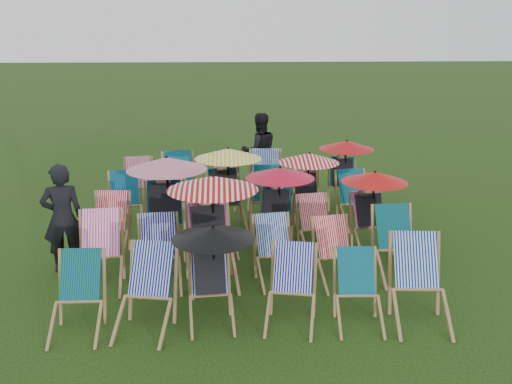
{
  "coord_description": "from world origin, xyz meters",
  "views": [
    {
      "loc": [
        -0.33,
        -8.23,
        3.36
      ],
      "look_at": [
        0.16,
        0.22,
        0.9
      ],
      "focal_mm": 40.0,
      "sensor_mm": 36.0,
      "label": 1
    }
  ],
  "objects": [
    {
      "name": "deckchair_12",
      "position": [
        -2.1,
        0.01,
        0.45
      ],
      "size": [
        0.65,
        0.87,
        0.91
      ],
      "rotation": [
        0.0,
        0.0,
        -0.06
      ],
      "color": "olive",
      "rests_on": "ground"
    },
    {
      "name": "deckchair_15",
      "position": [
        0.47,
        0.18,
        0.67
      ],
      "size": [
        1.07,
        1.15,
        1.27
      ],
      "rotation": [
        0.0,
        0.0,
        -0.2
      ],
      "color": "olive",
      "rests_on": "ground"
    },
    {
      "name": "deckchair_9",
      "position": [
        0.36,
        -1.09,
        0.43
      ],
      "size": [
        0.68,
        0.87,
        0.86
      ],
      "rotation": [
        0.0,
        0.0,
        0.15
      ],
      "color": "olive",
      "rests_on": "ground"
    },
    {
      "name": "deckchair_24",
      "position": [
        -1.95,
        2.4,
        0.46
      ],
      "size": [
        0.75,
        0.94,
        0.92
      ],
      "rotation": [
        0.0,
        0.0,
        0.18
      ],
      "color": "olive",
      "rests_on": "ground"
    },
    {
      "name": "deckchair_10",
      "position": [
        1.18,
        -1.17,
        0.42
      ],
      "size": [
        0.67,
        0.85,
        0.84
      ],
      "rotation": [
        0.0,
        0.0,
        0.15
      ],
      "color": "olive",
      "rests_on": "ground"
    },
    {
      "name": "deckchair_29",
      "position": [
        1.98,
        2.33,
        0.66
      ],
      "size": [
        1.06,
        1.12,
        1.26
      ],
      "rotation": [
        0.0,
        0.0,
        -0.15
      ],
      "color": "olive",
      "rests_on": "ground"
    },
    {
      "name": "deckchair_25",
      "position": [
        -1.18,
        2.36,
        0.51
      ],
      "size": [
        0.8,
        1.03,
        1.02
      ],
      "rotation": [
        0.0,
        0.0,
        0.14
      ],
      "color": "olive",
      "rests_on": "ground"
    },
    {
      "name": "deckchair_23",
      "position": [
        1.97,
        1.15,
        0.46
      ],
      "size": [
        0.71,
        0.91,
        0.92
      ],
      "rotation": [
        0.0,
        0.0,
        0.14
      ],
      "color": "olive",
      "rests_on": "ground"
    },
    {
      "name": "ground",
      "position": [
        0.0,
        0.0,
        0.0
      ],
      "size": [
        100.0,
        100.0,
        0.0
      ],
      "primitive_type": "plane",
      "color": "black",
      "rests_on": "ground"
    },
    {
      "name": "deckchair_22",
      "position": [
        1.12,
        1.23,
        0.66
      ],
      "size": [
        1.06,
        1.14,
        1.26
      ],
      "rotation": [
        0.0,
        0.0,
        0.16
      ],
      "color": "olive",
      "rests_on": "ground"
    },
    {
      "name": "deckchair_3",
      "position": [
        0.43,
        -2.25,
        0.44
      ],
      "size": [
        0.74,
        0.91,
        0.88
      ],
      "rotation": [
        0.0,
        0.0,
        -0.21
      ],
      "color": "olive",
      "rests_on": "ground"
    },
    {
      "name": "person_rear",
      "position": [
        0.43,
        3.6,
        0.82
      ],
      "size": [
        0.91,
        0.78,
        1.63
      ],
      "primitive_type": "imported",
      "rotation": [
        0.0,
        0.0,
        3.37
      ],
      "color": "black",
      "rests_on": "ground"
    },
    {
      "name": "deckchair_14",
      "position": [
        -0.45,
        -0.01,
        0.42
      ],
      "size": [
        0.71,
        0.87,
        0.85
      ],
      "rotation": [
        0.0,
        0.0,
        0.2
      ],
      "color": "olive",
      "rests_on": "ground"
    },
    {
      "name": "deckchair_20",
      "position": [
        -0.29,
        1.2,
        0.72
      ],
      "size": [
        1.15,
        1.24,
        1.37
      ],
      "rotation": [
        0.0,
        0.0,
        0.16
      ],
      "color": "olive",
      "rests_on": "ground"
    },
    {
      "name": "deckchair_18",
      "position": [
        -2.05,
        1.25,
        0.46
      ],
      "size": [
        0.71,
        0.92,
        0.93
      ],
      "rotation": [
        0.0,
        0.0,
        0.12
      ],
      "color": "olive",
      "rests_on": "ground"
    },
    {
      "name": "deckchair_2",
      "position": [
        -0.5,
        -2.13,
        0.61
      ],
      "size": [
        0.97,
        1.03,
        1.15
      ],
      "rotation": [
        0.0,
        0.0,
        0.08
      ],
      "color": "olive",
      "rests_on": "ground"
    },
    {
      "name": "deckchair_17",
      "position": [
        1.95,
        0.03,
        0.64
      ],
      "size": [
        1.02,
        1.09,
        1.21
      ],
      "rotation": [
        0.0,
        0.0,
        0.09
      ],
      "color": "olive",
      "rests_on": "ground"
    },
    {
      "name": "person_left",
      "position": [
        -2.6,
        -0.53,
        0.78
      ],
      "size": [
        0.64,
        0.5,
        1.57
      ],
      "primitive_type": "imported",
      "rotation": [
        0.0,
        0.0,
        3.37
      ],
      "color": "black",
      "rests_on": "ground"
    },
    {
      "name": "deckchair_26",
      "position": [
        -0.33,
        2.39,
        0.41
      ],
      "size": [
        0.65,
        0.83,
        0.83
      ],
      "rotation": [
        0.0,
        0.0,
        -0.14
      ],
      "color": "olive",
      "rests_on": "ground"
    },
    {
      "name": "deckchair_13",
      "position": [
        -1.24,
        0.15,
        0.77
      ],
      "size": [
        1.23,
        1.29,
        1.46
      ],
      "rotation": [
        0.0,
        0.0,
        0.06
      ],
      "color": "olive",
      "rests_on": "ground"
    },
    {
      "name": "deckchair_1",
      "position": [
        -1.24,
        -2.29,
        0.47
      ],
      "size": [
        0.77,
        0.96,
        0.93
      ],
      "rotation": [
        0.0,
        0.0,
        -0.2
      ],
      "color": "olive",
      "rests_on": "ground"
    },
    {
      "name": "deckchair_0",
      "position": [
        -2.01,
        -2.31,
        0.44
      ],
      "size": [
        0.58,
        0.81,
        0.87
      ],
      "rotation": [
        0.0,
        0.0,
        -0.0
      ],
      "color": "olive",
      "rests_on": "ground"
    },
    {
      "name": "deckchair_21",
      "position": [
        0.42,
        1.25,
        0.49
      ],
      "size": [
        0.71,
        0.95,
        0.98
      ],
      "rotation": [
        0.0,
        0.0,
        -0.07
      ],
      "color": "olive",
      "rests_on": "ground"
    },
    {
      "name": "deckchair_19",
      "position": [
        -1.29,
        1.27,
        0.43
      ],
      "size": [
        0.59,
        0.81,
        0.87
      ],
      "rotation": [
        0.0,
        0.0,
        0.02
      ],
      "color": "olive",
      "rests_on": "ground"
    },
    {
      "name": "deckchair_28",
      "position": [
        1.23,
        2.29,
        0.42
      ],
      "size": [
        0.67,
        0.85,
        0.85
      ],
      "rotation": [
        0.0,
        0.0,
        -0.15
      ],
      "color": "olive",
      "rests_on": "ground"
    },
    {
      "name": "deckchair_27",
      "position": [
        0.46,
        2.41,
        0.52
      ],
      "size": [
        0.77,
        1.01,
        1.03
      ],
      "rotation": [
        0.0,
        0.0,
        -0.1
      ],
      "color": "olive",
      "rests_on": "ground"
    },
    {
      "name": "deckchair_7",
      "position": [
        -1.21,
        -1.12,
        0.45
      ],
      "size": [
        0.68,
        0.89,
        0.9
      ],
      "rotation": [
        0.0,
        0.0,
        0.11
      ],
      "color": "olive",
      "rests_on": "ground"
    },
    {
      "name": "deckchair_11",
      "position": [
        2.05,
        -1.03,
        0.47
      ],
      "size": [
        0.65,
        0.89,
        0.94
      ],
      "rotation": [
        0.0,
        0.0,
        0.03
      ],
      "color": "olive",
      "rests_on": "ground"
    },
    {
      "name": "deckchair_5",
      "position": [
        1.92,
        -2.32,
        0.49
      ],
      "size": [
        0.73,
        0.96,
        0.99
      ],
      "rotation": [
        0.0,
        0.0,
        -0.08
      ],
      "color": "olive",
      "rests_on": "ground"
    },
    {
      "name": "deckchair_8",
      "position": [
        -0.52,
        -1.02,
        0.77
      ],
      "size": [
        1.23,
        1.32,
        1.45
      ],
      "rotation": [
        0.0,
        0.0,
        0.15
      ],
      "color": "olive",
      "rests_on": "ground"
    },
    {
      "name": "deckchair_6",
      "position": [
        -2.0,
        -1.1,
        0.48
      ],
      "size": [
        0.69,
        0.92,
        0.96
      ],
      "rotation": [
        0.0,
        0.0,
        0.07
      ],
      "color": "olive",
      "rests_on": "ground"
    },
    {
      "name": "deckchair_16",
      "position": [
        1.1,
        -0.03,
        0.42
      ],
      "size": [
        0.67,
        0.84,
        0.83
      ],
      "rotation": [
        0.0,
        0.0,
        0.16
      ],
      "color": "olive",
      "rests_on": "ground"
    },
    {
      "name": "deckchair_4",
      "position": [
        1.21,
        -2.31,
        0.41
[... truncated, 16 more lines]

